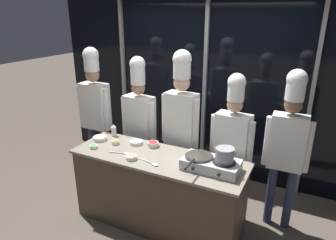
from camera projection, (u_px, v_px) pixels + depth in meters
ground_plane at (159, 222)px, 3.61m from camera, size 24.00×24.00×0.00m
window_wall_back at (206, 87)px, 4.38m from camera, size 4.99×0.09×2.70m
demo_counter at (158, 191)px, 3.46m from camera, size 1.98×0.66×0.88m
portable_stove at (211, 164)px, 3.02m from camera, size 0.58×0.32×0.12m
frying_pan at (199, 155)px, 3.04m from camera, size 0.29×0.51×0.04m
stock_pot at (225, 154)px, 2.91m from camera, size 0.21×0.19×0.15m
squeeze_bottle_clear at (114, 130)px, 3.83m from camera, size 0.06×0.06×0.16m
prep_bowl_scallions at (94, 146)px, 3.50m from camera, size 0.09×0.09×0.04m
prep_bowl_bell_pepper at (153, 144)px, 3.55m from camera, size 0.14×0.14×0.06m
prep_bowl_noodles at (100, 138)px, 3.72m from camera, size 0.17×0.17×0.05m
prep_bowl_garlic at (136, 142)px, 3.62m from camera, size 0.16×0.16×0.04m
prep_bowl_mushrooms at (131, 157)px, 3.24m from camera, size 0.12×0.12×0.04m
prep_bowl_carrots at (115, 142)px, 3.61m from camera, size 0.09×0.09×0.04m
serving_spoon_slotted at (124, 153)px, 3.37m from camera, size 0.25×0.09×0.02m
serving_spoon_solid at (152, 164)px, 3.14m from camera, size 0.27×0.09×0.02m
chef_head at (95, 104)px, 4.23m from camera, size 0.53×0.22×1.95m
chef_sous at (139, 116)px, 4.01m from camera, size 0.53×0.26×1.87m
chef_line at (181, 116)px, 3.65m from camera, size 0.51×0.24×1.99m
chef_pastry at (232, 138)px, 3.41m from camera, size 0.51×0.24×1.78m
chef_apprentice at (288, 139)px, 3.21m from camera, size 0.48×0.21×1.86m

